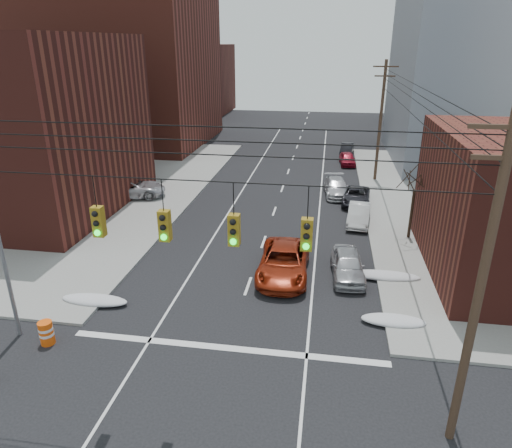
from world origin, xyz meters
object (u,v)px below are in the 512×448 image
(parked_car_d, at_px, (336,187))
(lot_car_c, at_px, (60,194))
(parked_car_c, at_px, (356,196))
(lot_car_d, at_px, (49,191))
(red_pickup, at_px, (284,262))
(lot_car_b, at_px, (131,188))
(parked_car_a, at_px, (348,265))
(parked_car_b, at_px, (359,214))
(construction_barrel, at_px, (46,333))
(parked_car_f, at_px, (347,149))
(parked_car_e, at_px, (347,159))
(lot_car_a, at_px, (69,207))

(parked_car_d, relative_size, lot_car_c, 1.08)
(parked_car_c, height_order, lot_car_d, lot_car_d)
(red_pickup, bearing_deg, lot_car_b, 139.90)
(parked_car_a, bearing_deg, lot_car_c, 154.45)
(parked_car_a, bearing_deg, parked_car_b, 79.34)
(parked_car_a, height_order, lot_car_b, lot_car_b)
(lot_car_b, xyz_separation_m, lot_car_c, (-5.37, -1.94, -0.14))
(parked_car_a, distance_m, construction_barrel, 15.63)
(parked_car_f, bearing_deg, parked_car_d, -88.96)
(parked_car_b, distance_m, parked_car_e, 17.36)
(lot_car_d, bearing_deg, lot_car_b, -91.77)
(lot_car_b, bearing_deg, lot_car_c, 93.86)
(parked_car_c, height_order, parked_car_e, parked_car_e)
(parked_car_c, bearing_deg, parked_car_a, -89.89)
(red_pickup, distance_m, lot_car_b, 18.25)
(lot_car_d, relative_size, construction_barrel, 4.23)
(parked_car_b, bearing_deg, parked_car_c, 96.02)
(parked_car_e, bearing_deg, parked_car_b, -93.09)
(parked_car_a, relative_size, lot_car_d, 0.95)
(parked_car_b, height_order, construction_barrel, parked_car_b)
(construction_barrel, bearing_deg, parked_car_a, 32.24)
(parked_car_c, distance_m, construction_barrel, 25.58)
(parked_car_a, relative_size, parked_car_c, 0.94)
(parked_car_e, distance_m, lot_car_b, 23.47)
(parked_car_b, relative_size, parked_car_d, 0.89)
(lot_car_b, bearing_deg, lot_car_a, 134.24)
(parked_car_d, distance_m, parked_car_f, 15.87)
(parked_car_a, height_order, lot_car_d, lot_car_d)
(lot_car_d, bearing_deg, construction_barrel, -167.29)
(parked_car_a, bearing_deg, construction_barrel, -151.41)
(parked_car_b, relative_size, lot_car_a, 1.00)
(parked_car_e, height_order, parked_car_f, parked_car_e)
(parked_car_d, xyz_separation_m, lot_car_a, (-19.97, -8.71, 0.15))
(parked_car_d, height_order, construction_barrel, parked_car_d)
(parked_car_f, xyz_separation_m, lot_car_c, (-23.82, -21.51, 0.15))
(parked_car_c, bearing_deg, parked_car_f, 95.64)
(parked_car_d, height_order, lot_car_b, lot_car_b)
(parked_car_b, distance_m, lot_car_c, 24.12)
(parked_car_a, relative_size, lot_car_a, 1.02)
(lot_car_a, height_order, construction_barrel, lot_car_a)
(parked_car_b, distance_m, parked_car_f, 22.33)
(parked_car_f, bearing_deg, parked_car_e, -84.98)
(parked_car_a, height_order, lot_car_a, lot_car_a)
(parked_car_c, bearing_deg, parked_car_d, 132.47)
(red_pickup, distance_m, parked_car_c, 14.03)
(parked_car_f, distance_m, lot_car_a, 32.47)
(parked_car_c, xyz_separation_m, lot_car_c, (-24.11, -3.62, 0.15))
(parked_car_b, relative_size, lot_car_b, 0.76)
(parked_car_a, relative_size, parked_car_f, 1.11)
(parked_car_f, relative_size, lot_car_c, 0.89)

